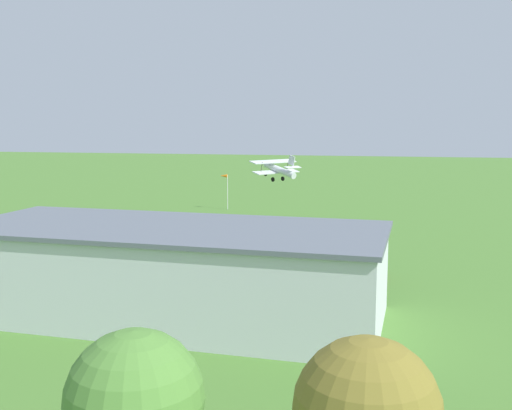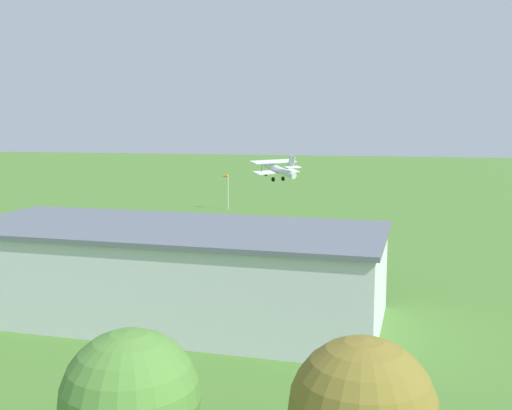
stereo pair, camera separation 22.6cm
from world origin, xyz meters
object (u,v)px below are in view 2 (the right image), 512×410
at_px(person_watching_takeoff, 230,254).
at_px(windsock, 225,178).
at_px(car_red, 365,271).
at_px(person_walking_on_apron, 299,264).
at_px(car_orange, 79,255).
at_px(car_silver, 18,254).
at_px(tree_near_perimeter_road, 131,399).
at_px(person_crossing_taxiway, 84,261).
at_px(hangar, 169,271).
at_px(person_at_fence_line, 377,264).
at_px(biplane, 278,169).
at_px(person_beside_truck, 258,258).

distance_m(person_watching_takeoff, windsock, 41.42).
distance_m(car_red, person_walking_on_apron, 7.01).
distance_m(car_red, car_orange, 31.29).
height_order(car_red, car_silver, car_silver).
bearing_deg(tree_near_perimeter_road, person_walking_on_apron, -89.62).
relative_size(person_crossing_taxiway, person_walking_on_apron, 1.05).
height_order(car_red, person_walking_on_apron, person_walking_on_apron).
distance_m(person_walking_on_apron, tree_near_perimeter_road, 41.48).
xyz_separation_m(car_red, car_silver, (38.23, 1.07, 0.04)).
relative_size(car_red, windsock, 0.70).
distance_m(hangar, person_at_fence_line, 24.27).
xyz_separation_m(car_orange, tree_near_perimeter_road, (-24.69, 39.94, 4.39)).
bearing_deg(car_red, person_walking_on_apron, -11.00).
distance_m(car_orange, person_watching_takeoff, 16.80).
bearing_deg(person_watching_takeoff, tree_near_perimeter_road, 100.84).
distance_m(car_red, car_silver, 38.24).
distance_m(hangar, car_red, 21.30).
bearing_deg(biplane, person_beside_truck, 95.41).
xyz_separation_m(hangar, car_red, (-14.72, -15.12, -2.86)).
height_order(biplane, person_beside_truck, biplane).
bearing_deg(person_watching_takeoff, windsock, -73.14).
bearing_deg(tree_near_perimeter_road, person_crossing_taxiway, -58.73).
bearing_deg(car_red, person_beside_truck, -16.55).
xyz_separation_m(car_orange, person_beside_truck, (-19.56, -3.44, -0.07)).
relative_size(car_red, tree_near_perimeter_road, 0.56).
xyz_separation_m(hangar, person_crossing_taxiway, (14.57, -12.57, -2.84)).
height_order(car_orange, windsock, windsock).
bearing_deg(car_orange, person_beside_truck, -170.01).
distance_m(hangar, person_beside_truck, 19.07).
relative_size(person_at_fence_line, windsock, 0.28).
relative_size(person_beside_truck, person_walking_on_apron, 0.98).
bearing_deg(tree_near_perimeter_road, biplane, -83.71).
distance_m(biplane, car_silver, 37.16).
bearing_deg(biplane, windsock, -53.93).
distance_m(hangar, person_crossing_taxiway, 19.45).
height_order(car_red, person_at_fence_line, person_at_fence_line).
relative_size(car_orange, person_walking_on_apron, 2.95).
bearing_deg(person_crossing_taxiway, car_red, -175.03).
relative_size(biplane, person_at_fence_line, 4.25).
relative_size(car_orange, person_beside_truck, 3.02).
height_order(car_silver, person_watching_takeoff, car_silver).
relative_size(person_watching_takeoff, person_walking_on_apron, 1.00).
bearing_deg(windsock, person_walking_on_apron, 115.34).
bearing_deg(windsock, car_orange, 84.49).
xyz_separation_m(car_silver, person_at_fence_line, (-39.34, -4.12, 0.04)).
bearing_deg(hangar, person_watching_takeoff, -88.83).
distance_m(person_beside_truck, person_at_fence_line, 12.86).
relative_size(biplane, person_walking_on_apron, 4.73).
relative_size(car_red, car_orange, 0.94).
relative_size(car_silver, tree_near_perimeter_road, 0.53).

